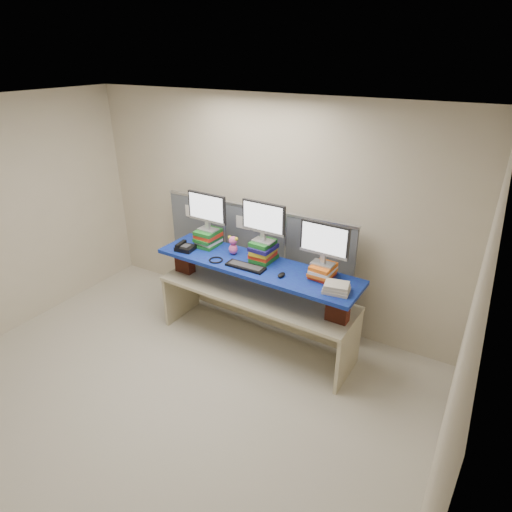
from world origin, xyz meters
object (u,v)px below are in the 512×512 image
Objects in this scene: blue_board at (256,266)px; monitor_center at (263,220)px; desk_phone at (185,247)px; desk at (256,302)px; monitor_right at (324,242)px; monitor_left at (207,209)px; keyboard at (246,266)px.

monitor_center is (0.03, 0.12, 0.52)m from blue_board.
monitor_center reaches higher than blue_board.
desk is at bearing -0.70° from desk_phone.
desk_phone reaches higher than blue_board.
desk is 4.53× the size of monitor_center.
monitor_right is at bearing 9.07° from desk.
monitor_left is 0.78m from monitor_center.
blue_board is 0.91m from monitor_left.
monitor_center is (0.78, -0.03, 0.03)m from monitor_left.
monitor_right is at bearing -0.35° from desk_phone.
blue_board is 0.15m from keyboard.
monitor_right is (0.75, 0.09, 0.43)m from blue_board.
monitor_left reaches higher than desk.
blue_board is at bearing 1.89° from desk.
monitor_right is at bearing 0.00° from monitor_left.
monitor_center is at bearing 71.67° from keyboard.
desk is at bearing -170.93° from monitor_right.
monitor_center reaches higher than desk.
monitor_left is at bearing 158.24° from keyboard.
blue_board reaches higher than desk.
monitor_center is 0.55m from keyboard.
desk_phone is (-0.92, -0.10, 0.53)m from desk.
desk_phone is (-0.95, -0.22, -0.46)m from monitor_center.
blue_board is 4.58× the size of monitor_right.
monitor_center is at bearing 6.06° from desk_phone.
desk_phone is (-0.86, 0.03, 0.02)m from keyboard.
monitor_left reaches higher than blue_board.
monitor_center is at bearing -180.00° from monitor_right.
monitor_center is (0.03, 0.12, 0.99)m from desk.
keyboard reaches higher than blue_board.
desk is 0.99× the size of blue_board.
monitor_left is at bearing 180.00° from monitor_center.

